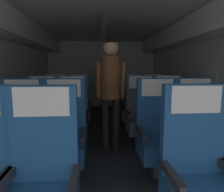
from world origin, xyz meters
TOP-DOWN VIEW (x-y plane):
  - ground at (0.00, 3.36)m, footprint 3.64×7.13m
  - fuselage_shell at (0.00, 3.61)m, footprint 3.52×6.78m
  - seat_a_left_aisle at (-0.54, 1.61)m, footprint 0.49×0.46m
  - seat_a_right_window at (0.55, 1.62)m, footprint 0.49×0.46m
  - seat_b_left_window at (-1.00, 2.53)m, footprint 0.49×0.46m
  - seat_b_left_aisle at (-0.54, 2.51)m, footprint 0.49×0.46m
  - seat_b_right_aisle at (1.01, 2.53)m, footprint 0.49×0.46m
  - seat_b_right_window at (0.54, 2.52)m, footprint 0.49×0.46m
  - seat_c_left_window at (-1.02, 3.43)m, footprint 0.49×0.46m
  - seat_c_left_aisle at (-0.55, 3.43)m, footprint 0.49×0.46m
  - seat_c_right_aisle at (1.00, 3.43)m, footprint 0.49×0.46m
  - seat_c_right_window at (0.54, 3.42)m, footprint 0.49×0.46m
  - seat_d_left_window at (-1.00, 4.34)m, footprint 0.49×0.46m
  - seat_d_left_aisle at (-0.54, 4.34)m, footprint 0.49×0.46m
  - seat_d_right_aisle at (1.01, 4.33)m, footprint 0.49×0.46m
  - seat_d_right_window at (0.55, 4.32)m, footprint 0.49×0.46m
  - flight_attendant at (0.04, 3.21)m, footprint 0.43×0.28m

SIDE VIEW (x-z plane):
  - ground at x=0.00m, z-range -0.02..0.00m
  - seat_a_left_aisle at x=-0.54m, z-range -0.09..1.02m
  - seat_a_right_window at x=0.55m, z-range -0.09..1.02m
  - seat_b_left_window at x=-1.00m, z-range -0.09..1.02m
  - seat_b_left_aisle at x=-0.54m, z-range -0.09..1.02m
  - seat_b_right_aisle at x=1.01m, z-range -0.09..1.02m
  - seat_b_right_window at x=0.54m, z-range -0.09..1.02m
  - seat_c_left_window at x=-1.02m, z-range -0.09..1.02m
  - seat_c_left_aisle at x=-0.55m, z-range -0.09..1.02m
  - seat_c_right_aisle at x=1.00m, z-range -0.09..1.02m
  - seat_c_right_window at x=0.54m, z-range -0.09..1.02m
  - seat_d_left_window at x=-1.00m, z-range -0.09..1.02m
  - seat_d_left_aisle at x=-0.54m, z-range -0.09..1.02m
  - seat_d_right_aisle at x=1.01m, z-range -0.09..1.02m
  - seat_d_right_window at x=0.55m, z-range -0.09..1.02m
  - flight_attendant at x=0.04m, z-range 0.20..1.87m
  - fuselage_shell at x=0.00m, z-range 0.49..2.63m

